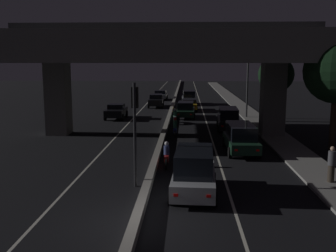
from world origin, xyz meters
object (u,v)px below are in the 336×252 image
Objects in this scene: car_black_lead_oncoming at (116,111)px; car_black_second_oncoming at (156,100)px; car_grey_third_oncoming at (161,95)px; street_lamp at (245,73)px; car_taxi_yellow_fifth at (189,104)px; pedestrian_on_sidewalk at (332,164)px; car_black_third at (228,118)px; car_dark_green_fourth at (186,110)px; car_silver_lead at (194,171)px; motorcycle_red_filtering_near at (167,156)px; motorcycle_blue_filtering_mid at (175,128)px; motorcycle_white_filtering_far at (175,117)px; traffic_light_left_of_median at (135,116)px; car_dark_green_second at (241,137)px; car_grey_sixth at (189,97)px.

car_black_second_oncoming is at bearing 162.67° from car_black_lead_oncoming.
street_lamp is at bearing 28.26° from car_grey_third_oncoming.
car_taxi_yellow_fifth is 28.18m from pedestrian_on_sidewalk.
car_black_lead_oncoming is 2.37× the size of pedestrian_on_sidewalk.
car_black_third is at bearing -167.45° from car_taxi_yellow_fifth.
car_dark_green_fourth is at bearing 179.78° from street_lamp.
car_silver_lead is at bearing 178.28° from car_taxi_yellow_fifth.
car_dark_green_fourth reaches higher than motorcycle_red_filtering_near.
motorcycle_blue_filtering_mid reaches higher than motorcycle_red_filtering_near.
car_black_lead_oncoming is at bearing -19.02° from car_black_second_oncoming.
car_silver_lead is at bearing -103.21° from street_lamp.
traffic_light_left_of_median is at bearing 174.78° from motorcycle_white_filtering_far.
car_taxi_yellow_fifth is 2.21× the size of motorcycle_red_filtering_near.
pedestrian_on_sidewalk is at bearing 15.61° from car_grey_third_oncoming.
car_silver_lead reaches higher than car_dark_green_second.
car_dark_green_fourth is 2.21× the size of motorcycle_red_filtering_near.
motorcycle_red_filtering_near is (5.97, -17.82, -0.17)m from car_black_lead_oncoming.
car_dark_green_second reaches higher than motorcycle_blue_filtering_mid.
car_dark_green_second is at bearing 117.33° from pedestrian_on_sidewalk.
car_silver_lead reaches higher than pedestrian_on_sidewalk.
street_lamp is 1.75× the size of car_grey_sixth.
car_grey_third_oncoming is 37.52m from motorcycle_red_filtering_near.
car_silver_lead is 28.99m from car_taxi_yellow_fifth.
traffic_light_left_of_median reaches higher than car_silver_lead.
car_silver_lead is at bearing 177.48° from car_grey_sixth.
car_black_third is at bearing 102.46° from pedestrian_on_sidewalk.
car_taxi_yellow_fifth is 15.64m from motorcycle_blue_filtering_mid.
motorcycle_blue_filtering_mid is at bearing 37.72° from car_dark_green_second.
pedestrian_on_sidewalk is (7.86, -17.85, 0.37)m from motorcycle_white_filtering_far.
pedestrian_on_sidewalk is at bearing -109.75° from motorcycle_red_filtering_near.
car_silver_lead is at bearing 6.54° from car_grey_third_oncoming.
car_grey_sixth is 2.22× the size of motorcycle_red_filtering_near.
motorcycle_white_filtering_far is at bearing 7.00° from car_silver_lead.
motorcycle_blue_filtering_mid is at bearing 83.22° from traffic_light_left_of_median.
car_black_third is (0.08, 8.29, 0.00)m from car_dark_green_second.
car_dark_green_second is 21.18m from car_taxi_yellow_fifth.
car_dark_green_fourth reaches higher than car_taxi_yellow_fifth.
motorcycle_red_filtering_near is at bearing 179.83° from motorcycle_blue_filtering_mid.
traffic_light_left_of_median is 41.00m from car_grey_third_oncoming.
car_black_lead_oncoming is (-10.57, 5.91, -0.20)m from car_black_third.
street_lamp reaches higher than motorcycle_blue_filtering_mid.
motorcycle_red_filtering_near is at bearing 3.79° from car_black_second_oncoming.
traffic_light_left_of_median is 2.81× the size of pedestrian_on_sidewalk.
car_dark_green_second is 1.16× the size of car_black_lead_oncoming.
motorcycle_blue_filtering_mid is (1.48, 12.42, -2.66)m from traffic_light_left_of_median.
street_lamp is 3.89× the size of motorcycle_red_filtering_near.
car_dark_green_fourth is at bearing 11.91° from car_dark_green_second.
motorcycle_red_filtering_near is at bearing 174.90° from car_grey_sixth.
car_silver_lead is 6.63m from pedestrian_on_sidewalk.
car_grey_third_oncoming is at bearing 11.10° from car_dark_green_second.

